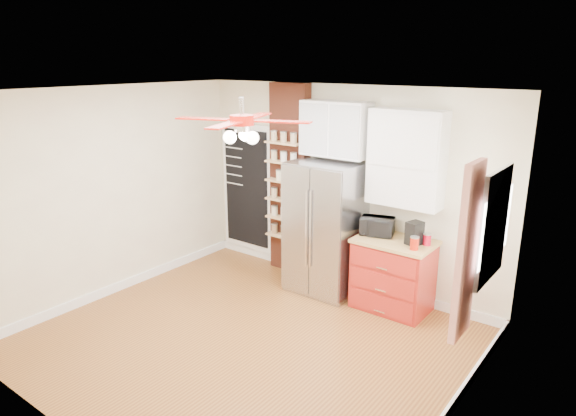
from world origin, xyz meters
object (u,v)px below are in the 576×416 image
Objects in this scene: ceiling_fan at (242,121)px; coffee_maker at (414,233)px; toaster_oven at (377,226)px; pantry_jar_oats at (280,175)px; red_cabinet at (393,274)px; canister_left at (414,244)px; fridge at (325,228)px.

ceiling_fan is 5.07× the size of coffee_maker.
pantry_jar_oats is (-1.55, 0.03, 0.43)m from toaster_oven.
ceiling_fan reaches higher than red_cabinet.
pantry_jar_oats is at bearing 177.73° from red_cabinet.
red_cabinet is at bearing -161.17° from coffee_maker.
red_cabinet is 6.78× the size of pantry_jar_oats.
canister_left is at bearing -48.07° from coffee_maker.
fridge reaches higher than toaster_oven.
pantry_jar_oats reaches higher than coffee_maker.
ceiling_fan reaches higher than pantry_jar_oats.
fridge is 2.25m from ceiling_fan.
red_cabinet is 0.63m from coffee_maker.
pantry_jar_oats reaches higher than red_cabinet.
pantry_jar_oats is at bearing -164.47° from coffee_maker.
fridge is 4.35× the size of toaster_oven.
ceiling_fan is at bearing -107.05° from coffee_maker.
toaster_oven is 2.90× the size of pantry_jar_oats.
ceiling_fan is 2.20m from pantry_jar_oats.
red_cabinet is 6.64× the size of canister_left.
fridge is at bearing 91.76° from ceiling_fan.
red_cabinet is (0.97, 0.05, -0.42)m from fridge.
toaster_oven is 1.61m from pantry_jar_oats.
ceiling_fan is 2.44m from canister_left.
red_cabinet is 3.40× the size of coffee_maker.
pantry_jar_oats reaches higher than toaster_oven.
ceiling_fan is 2.47m from coffee_maker.
coffee_maker reaches higher than toaster_oven.
fridge reaches higher than red_cabinet.
red_cabinet is at bearing 61.29° from ceiling_fan.
ceiling_fan is (-0.92, -1.68, 1.97)m from red_cabinet.
ceiling_fan reaches higher than toaster_oven.
pantry_jar_oats is (-0.90, 1.75, -0.98)m from ceiling_fan.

